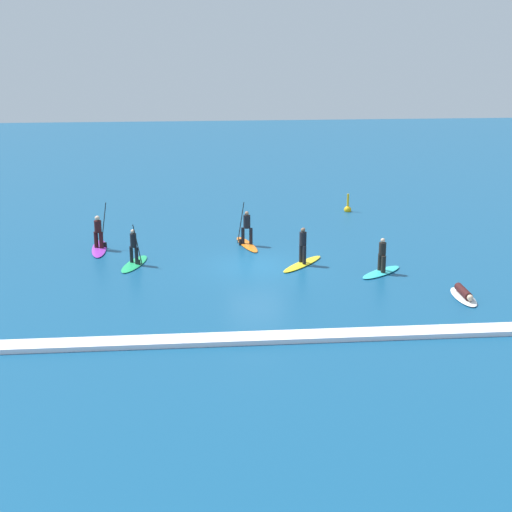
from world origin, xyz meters
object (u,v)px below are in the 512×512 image
Objects in this scene: surfer_on_yellow_board at (303,256)px; surfer_on_green_board at (134,257)px; surfer_on_white_board at (464,295)px; surfer_on_purple_board at (99,242)px; marker_buoy at (348,209)px; surfer_on_orange_board at (247,236)px; surfer_on_teal_board at (382,265)px.

surfer_on_green_board is at bearing -55.82° from surfer_on_yellow_board.
surfer_on_purple_board is (-15.71, 8.67, 0.27)m from surfer_on_white_board.
marker_buoy is (-1.54, 15.76, 0.03)m from surfer_on_white_board.
surfer_on_yellow_board is 7.90m from surfer_on_green_board.
surfer_on_green_board is 15.73m from marker_buoy.
marker_buoy is at bearing -56.34° from surfer_on_orange_board.
surfer_on_green_board is (-11.24, 2.33, 0.01)m from surfer_on_teal_board.
surfer_on_green_board is 0.94× the size of surfer_on_orange_board.
surfer_on_purple_board is 15.85m from marker_buoy.
surfer_on_purple_board is at bearing 78.30° from surfer_on_orange_board.
marker_buoy is at bearing -162.99° from surfer_on_yellow_board.
surfer_on_green_board is at bearing -111.83° from surfer_on_white_board.
surfer_on_purple_board is 2.72× the size of marker_buoy.
surfer_on_purple_board is at bearing -128.97° from surfer_on_green_board.
marker_buoy is (1.01, 12.19, -0.20)m from surfer_on_teal_board.
surfer_on_teal_board is 2.06× the size of marker_buoy.
surfer_on_orange_board is at bearing -135.39° from surfer_on_white_board.
surfer_on_teal_board reaches higher than marker_buoy.
surfer_on_white_board is at bearing -84.42° from marker_buoy.
surfer_on_white_board is 0.74× the size of surfer_on_purple_board.
surfer_on_green_board is at bearing -141.15° from marker_buoy.
surfer_on_yellow_board reaches higher than marker_buoy.
surfer_on_orange_board is at bearing 133.71° from surfer_on_green_board.
surfer_on_orange_board reaches higher than surfer_on_white_board.
surfer_on_orange_board is (7.46, 0.10, 0.07)m from surfer_on_purple_board.
surfer_on_orange_board is 2.59× the size of marker_buoy.
surfer_on_orange_board is at bearing -92.61° from surfer_on_purple_board.
surfer_on_orange_board is at bearing -107.50° from surfer_on_yellow_board.
marker_buoy reaches higher than surfer_on_white_board.
surfer_on_green_board is (-7.87, 0.73, -0.05)m from surfer_on_yellow_board.
surfer_on_orange_board is (-5.71, 5.20, 0.11)m from surfer_on_teal_board.
surfer_on_white_board is at bearing 83.07° from surfer_on_green_board.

